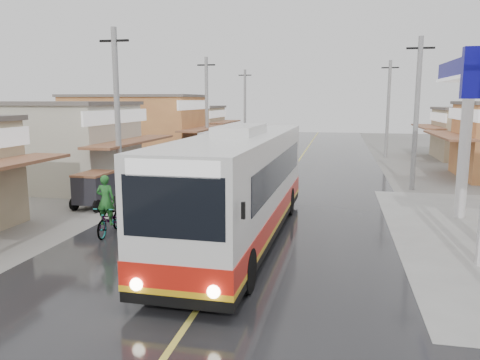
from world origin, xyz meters
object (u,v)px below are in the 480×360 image
(second_bus, at_px, (229,147))
(tricycle_near, at_px, (94,188))
(coach_bus, at_px, (241,186))
(cyclist, at_px, (109,215))

(second_bus, xyz_separation_m, tricycle_near, (-2.91, -13.73, -0.54))
(coach_bus, xyz_separation_m, cyclist, (-4.73, -0.39, -1.17))
(cyclist, height_order, tricycle_near, cyclist)
(coach_bus, distance_m, tricycle_near, 8.22)
(coach_bus, xyz_separation_m, tricycle_near, (-7.40, 3.43, -0.98))
(second_bus, relative_size, cyclist, 3.67)
(coach_bus, height_order, second_bus, coach_bus)
(coach_bus, relative_size, tricycle_near, 5.98)
(coach_bus, bearing_deg, cyclist, -174.01)
(second_bus, relative_size, tricycle_near, 3.82)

